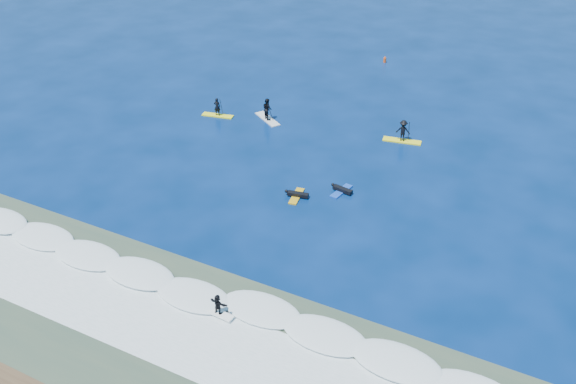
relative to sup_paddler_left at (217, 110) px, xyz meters
The scene contains 11 objects.
ground 15.49m from the sup_paddler_left, 44.50° to the right, with size 160.00×160.00×0.00m, color #031A43.
shallow_water 27.20m from the sup_paddler_left, 66.05° to the right, with size 90.00×13.00×0.01m, color #35493A.
breaking_wave 23.60m from the sup_paddler_left, 62.10° to the right, with size 40.00×6.00×0.30m, color white.
whitewater 26.29m from the sup_paddler_left, 65.16° to the right, with size 34.00×5.00×0.02m, color silver.
sup_paddler_left is the anchor object (origin of this frame).
sup_paddler_center 4.55m from the sup_paddler_left, 18.23° to the left, with size 3.21×2.49×2.31m.
sup_paddler_right 16.53m from the sup_paddler_left, 10.11° to the left, with size 3.25×1.37×2.21m.
prone_paddler_near 15.23m from the sup_paddler_left, 35.46° to the right, with size 1.77×2.29×0.46m.
prone_paddler_far 16.43m from the sup_paddler_left, 24.19° to the right, with size 1.75×2.27×0.46m.
wave_surfer 26.02m from the sup_paddler_left, 57.08° to the right, with size 1.86×0.63×1.32m.
marker_buoy 21.46m from the sup_paddler_left, 66.43° to the left, with size 0.32×0.32×0.76m.
Camera 1 is at (18.72, -32.69, 24.53)m, focal length 40.00 mm.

